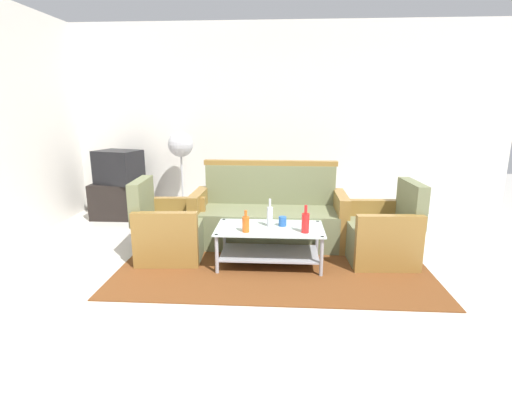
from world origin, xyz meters
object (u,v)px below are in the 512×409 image
object	(u,v)px
coffee_table	(270,240)
cup	(283,221)
pedestal_fan	(181,150)
couch	(269,218)
armchair_left	(169,231)
tv_stand	(121,200)
bottle_clear	(270,216)
television	(119,167)
bottle_red	(305,222)
armchair_right	(383,234)
bottle_orange	(246,224)

from	to	relation	value
coffee_table	cup	world-z (taller)	cup
cup	pedestal_fan	world-z (taller)	pedestal_fan
couch	armchair_left	size ratio (longest dim) A/B	2.13
armchair_left	tv_stand	world-z (taller)	armchair_left
couch	bottle_clear	distance (m)	0.69
couch	pedestal_fan	world-z (taller)	pedestal_fan
cup	television	size ratio (longest dim) A/B	0.14
couch	cup	distance (m)	0.68
armchair_left	pedestal_fan	xyz separation A→B (m)	(-0.22, 1.55, 0.73)
armchair_left	bottle_red	distance (m)	1.52
coffee_table	bottle_clear	size ratio (longest dim) A/B	3.77
couch	bottle_clear	size ratio (longest dim) A/B	6.19
armchair_right	bottle_orange	distance (m)	1.50
armchair_right	cup	xyz separation A→B (m)	(-1.07, -0.16, 0.17)
pedestal_fan	cup	bearing A→B (deg)	-48.75
cup	tv_stand	distance (m)	2.89
couch	television	world-z (taller)	television
bottle_clear	cup	size ratio (longest dim) A/B	2.92
armchair_left	coffee_table	bearing A→B (deg)	76.61
bottle_orange	tv_stand	size ratio (longest dim) A/B	0.28
coffee_table	bottle_orange	world-z (taller)	bottle_orange
coffee_table	television	size ratio (longest dim) A/B	1.57
cup	television	world-z (taller)	television
armchair_left	television	world-z (taller)	television
bottle_orange	cup	distance (m)	0.43
couch	armchair_right	distance (m)	1.32
tv_stand	television	bearing A→B (deg)	73.58
tv_stand	bottle_red	bearing A→B (deg)	-35.06
tv_stand	television	size ratio (longest dim) A/B	1.14
armchair_left	tv_stand	xyz separation A→B (m)	(-1.14, 1.50, -0.03)
couch	armchair_left	distance (m)	1.20
bottle_red	cup	bearing A→B (deg)	136.98
armchair_right	bottle_red	bearing A→B (deg)	110.49
bottle_clear	tv_stand	xyz separation A→B (m)	(-2.25, 1.64, -0.26)
bottle_orange	bottle_red	world-z (taller)	bottle_red
bottle_orange	bottle_clear	distance (m)	0.31
armchair_left	bottle_orange	world-z (taller)	armchair_left
armchair_left	pedestal_fan	distance (m)	1.72
bottle_orange	bottle_red	distance (m)	0.58
bottle_red	tv_stand	size ratio (longest dim) A/B	0.35
armchair_left	television	size ratio (longest dim) A/B	1.21
coffee_table	cup	bearing A→B (deg)	25.97
cup	tv_stand	bearing A→B (deg)	145.77
bottle_orange	tv_stand	bearing A→B (deg)	137.56
television	bottle_red	bearing A→B (deg)	161.31
bottle_orange	bottle_red	bearing A→B (deg)	1.99
tv_stand	pedestal_fan	world-z (taller)	pedestal_fan
bottle_clear	pedestal_fan	size ratio (longest dim) A/B	0.23
coffee_table	tv_stand	bearing A→B (deg)	143.20
bottle_clear	pedestal_fan	world-z (taller)	pedestal_fan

